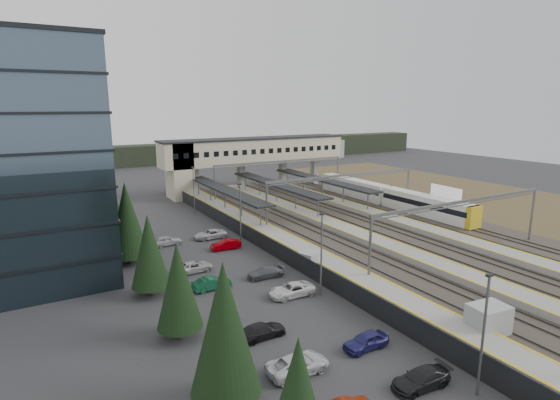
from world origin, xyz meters
TOP-DOWN VIEW (x-y plane):
  - ground at (0.00, 0.00)m, footprint 220.00×220.00m
  - conifer_row at (-22.00, -3.86)m, footprint 4.42×49.82m
  - car_park at (-13.29, -8.07)m, footprint 10.54×44.64m
  - lampposts at (-8.00, 1.25)m, footprint 0.50×53.25m
  - fence at (-6.50, 5.00)m, footprint 0.08×90.00m
  - relay_cabin_near at (-0.83, -20.63)m, footprint 3.22×2.52m
  - relay_cabin_far at (-5.05, -1.78)m, footprint 2.66×2.46m
  - rail_corridor at (9.34, 5.00)m, footprint 34.00×90.00m
  - canopies at (7.00, 27.00)m, footprint 23.10×30.00m
  - footbridge at (7.70, 42.00)m, footprint 40.40×6.40m
  - gantries at (12.00, 3.00)m, footprint 28.40×62.28m
  - train at (24.00, 16.71)m, footprint 2.62×36.39m
  - billboard at (25.86, 5.81)m, footprint 0.45×6.14m
  - scrub_east at (45.00, 5.00)m, footprint 34.00×120.00m
  - treeline_far at (23.81, 92.28)m, footprint 170.00×19.00m

SIDE VIEW (x-z plane):
  - ground at x=0.00m, z-range 0.00..0.00m
  - scrub_east at x=45.00m, z-range 0.00..0.06m
  - rail_corridor at x=9.34m, z-range -0.17..0.75m
  - car_park at x=-13.29m, z-range -0.03..1.25m
  - relay_cabin_far at x=-5.05m, z-range 0.00..1.98m
  - fence at x=-6.50m, z-range 0.00..2.00m
  - relay_cabin_near at x=-0.83m, z-range 0.00..2.49m
  - train at x=24.00m, z-range 0.23..3.53m
  - treeline_far at x=23.81m, z-range -0.55..6.45m
  - billboard at x=25.86m, z-range 0.91..6.16m
  - canopies at x=7.00m, z-range 2.28..5.56m
  - lampposts at x=-8.00m, z-range 0.30..8.37m
  - conifer_row at x=-22.00m, z-range 0.09..9.59m
  - gantries at x=12.00m, z-range 2.41..9.58m
  - footbridge at x=7.70m, z-range 2.33..13.53m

